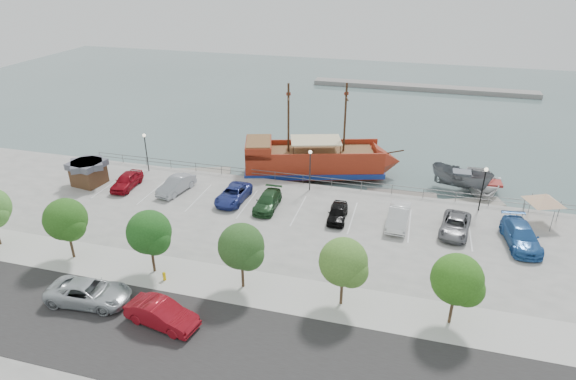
# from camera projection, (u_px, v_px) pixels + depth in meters

# --- Properties ---
(ground) EXTENTS (160.00, 160.00, 0.00)m
(ground) POSITION_uv_depth(u_px,v_px,m) (293.00, 231.00, 42.99)
(ground) COLOR #4C6361
(street) EXTENTS (100.00, 8.00, 0.04)m
(street) POSITION_uv_depth(u_px,v_px,m) (224.00, 349.00, 28.68)
(street) COLOR #272524
(street) RESTS_ON land_slab
(sidewalk) EXTENTS (100.00, 4.00, 0.05)m
(sidewalk) POSITION_uv_depth(u_px,v_px,m) (257.00, 289.00, 33.88)
(sidewalk) COLOR beige
(sidewalk) RESTS_ON land_slab
(seawall_railing) EXTENTS (50.00, 0.06, 1.00)m
(seawall_railing) POSITION_uv_depth(u_px,v_px,m) (312.00, 180.00, 49.08)
(seawall_railing) COLOR #5F5F5F
(seawall_railing) RESTS_ON land_slab
(far_shore) EXTENTS (40.00, 3.00, 0.80)m
(far_shore) POSITION_uv_depth(u_px,v_px,m) (422.00, 88.00, 88.10)
(far_shore) COLOR #979491
(far_shore) RESTS_ON ground
(pirate_ship) EXTENTS (17.67, 9.42, 10.94)m
(pirate_ship) POSITION_uv_depth(u_px,v_px,m) (325.00, 161.00, 52.76)
(pirate_ship) COLOR maroon
(pirate_ship) RESTS_ON ground
(patrol_boat) EXTENTS (6.75, 4.55, 2.45)m
(patrol_boat) POSITION_uv_depth(u_px,v_px,m) (461.00, 181.00, 49.72)
(patrol_boat) COLOR slate
(patrol_boat) RESTS_ON ground
(speedboat) EXTENTS (5.59, 7.52, 1.49)m
(speedboat) POSITION_uv_depth(u_px,v_px,m) (481.00, 185.00, 49.82)
(speedboat) COLOR silver
(speedboat) RESTS_ON ground
(dock_west) EXTENTS (7.24, 4.17, 0.40)m
(dock_west) POSITION_uv_depth(u_px,v_px,m) (199.00, 173.00, 54.06)
(dock_west) COLOR gray
(dock_west) RESTS_ON ground
(dock_mid) EXTENTS (7.11, 2.58, 0.40)m
(dock_mid) POSITION_uv_depth(u_px,v_px,m) (401.00, 196.00, 48.74)
(dock_mid) COLOR slate
(dock_mid) RESTS_ON ground
(dock_east) EXTENTS (6.96, 4.21, 0.38)m
(dock_east) POSITION_uv_depth(u_px,v_px,m) (469.00, 204.00, 47.20)
(dock_east) COLOR gray
(dock_east) RESTS_ON ground
(shed) EXTENTS (3.42, 3.42, 2.48)m
(shed) POSITION_uv_depth(u_px,v_px,m) (88.00, 172.00, 48.94)
(shed) COLOR #50331F
(shed) RESTS_ON land_slab
(canopy_tent) EXTENTS (4.99, 4.99, 3.16)m
(canopy_tent) POSITION_uv_depth(u_px,v_px,m) (546.00, 194.00, 41.26)
(canopy_tent) COLOR slate
(canopy_tent) RESTS_ON land_slab
(street_van) EXTENTS (5.84, 3.09, 1.56)m
(street_van) POSITION_uv_depth(u_px,v_px,m) (89.00, 293.00, 32.29)
(street_van) COLOR #ADB4B7
(street_van) RESTS_ON street
(street_sedan) EXTENTS (5.11, 2.56, 1.61)m
(street_sedan) POSITION_uv_depth(u_px,v_px,m) (162.00, 314.00, 30.32)
(street_sedan) COLOR maroon
(street_sedan) RESTS_ON street
(fire_hydrant) EXTENTS (0.25, 0.25, 0.71)m
(fire_hydrant) POSITION_uv_depth(u_px,v_px,m) (164.00, 276.00, 34.63)
(fire_hydrant) COLOR yellow
(fire_hydrant) RESTS_ON sidewalk
(lamp_post_left) EXTENTS (0.36, 0.36, 4.28)m
(lamp_post_left) POSITION_uv_depth(u_px,v_px,m) (145.00, 146.00, 51.19)
(lamp_post_left) COLOR black
(lamp_post_left) RESTS_ON land_slab
(lamp_post_mid) EXTENTS (0.36, 0.36, 4.28)m
(lamp_post_mid) POSITION_uv_depth(u_px,v_px,m) (310.00, 163.00, 46.90)
(lamp_post_mid) COLOR black
(lamp_post_mid) RESTS_ON land_slab
(lamp_post_right) EXTENTS (0.36, 0.36, 4.28)m
(lamp_post_right) POSITION_uv_depth(u_px,v_px,m) (484.00, 181.00, 43.08)
(lamp_post_right) COLOR black
(lamp_post_right) RESTS_ON land_slab
(tree_b) EXTENTS (3.30, 3.20, 5.00)m
(tree_b) POSITION_uv_depth(u_px,v_px,m) (67.00, 221.00, 35.92)
(tree_b) COLOR #473321
(tree_b) RESTS_ON sidewalk
(tree_c) EXTENTS (3.30, 3.20, 5.00)m
(tree_c) POSITION_uv_depth(u_px,v_px,m) (151.00, 234.00, 34.25)
(tree_c) COLOR #473321
(tree_c) RESTS_ON sidewalk
(tree_d) EXTENTS (3.30, 3.20, 5.00)m
(tree_d) POSITION_uv_depth(u_px,v_px,m) (243.00, 248.00, 32.58)
(tree_d) COLOR #473321
(tree_d) RESTS_ON sidewalk
(tree_e) EXTENTS (3.30, 3.20, 5.00)m
(tree_e) POSITION_uv_depth(u_px,v_px,m) (345.00, 264.00, 30.91)
(tree_e) COLOR #473321
(tree_e) RESTS_ON sidewalk
(tree_f) EXTENTS (3.30, 3.20, 5.00)m
(tree_f) POSITION_uv_depth(u_px,v_px,m) (459.00, 282.00, 29.24)
(tree_f) COLOR #473321
(tree_f) RESTS_ON sidewalk
(parked_car_a) EXTENTS (2.06, 4.55, 1.51)m
(parked_car_a) POSITION_uv_depth(u_px,v_px,m) (127.00, 181.00, 48.42)
(parked_car_a) COLOR maroon
(parked_car_a) RESTS_ON land_slab
(parked_car_b) EXTENTS (2.46, 4.84, 1.52)m
(parked_car_b) POSITION_uv_depth(u_px,v_px,m) (176.00, 185.00, 47.51)
(parked_car_b) COLOR #9599A1
(parked_car_b) RESTS_ON land_slab
(parked_car_c) EXTENTS (2.51, 5.08, 1.39)m
(parked_car_c) POSITION_uv_depth(u_px,v_px,m) (233.00, 194.00, 45.79)
(parked_car_c) COLOR navy
(parked_car_c) RESTS_ON land_slab
(parked_car_d) EXTENTS (2.02, 4.73, 1.36)m
(parked_car_d) POSITION_uv_depth(u_px,v_px,m) (268.00, 201.00, 44.53)
(parked_car_d) COLOR #1F4522
(parked_car_d) RESTS_ON land_slab
(parked_car_e) EXTENTS (1.73, 3.99, 1.34)m
(parked_car_e) POSITION_uv_depth(u_px,v_px,m) (338.00, 213.00, 42.56)
(parked_car_e) COLOR black
(parked_car_e) RESTS_ON land_slab
(parked_car_f) EXTENTS (1.98, 5.03, 1.63)m
(parked_car_f) POSITION_uv_depth(u_px,v_px,m) (399.00, 216.00, 41.67)
(parked_car_f) COLOR white
(parked_car_f) RESTS_ON land_slab
(parked_car_g) EXTENTS (3.00, 5.25, 1.38)m
(parked_car_g) POSITION_uv_depth(u_px,v_px,m) (455.00, 225.00, 40.53)
(parked_car_g) COLOR slate
(parked_car_g) RESTS_ON land_slab
(parked_car_h) EXTENTS (3.03, 5.91, 1.64)m
(parked_car_h) POSITION_uv_depth(u_px,v_px,m) (521.00, 236.00, 38.77)
(parked_car_h) COLOR #275BA0
(parked_car_h) RESTS_ON land_slab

